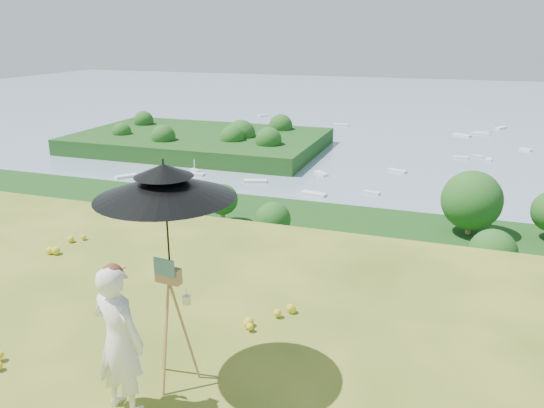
% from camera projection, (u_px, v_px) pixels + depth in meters
% --- Properties ---
extents(shoreline_tier, '(170.00, 28.00, 8.00)m').
position_uv_depth(shoreline_tier, '(403.00, 296.00, 83.18)').
color(shoreline_tier, '#6F6459').
rests_on(shoreline_tier, bay_water).
extents(bay_water, '(700.00, 700.00, 0.00)m').
position_uv_depth(bay_water, '(442.00, 121.00, 230.85)').
color(bay_water, gray).
rests_on(bay_water, ground).
extents(peninsula, '(90.00, 60.00, 12.00)m').
position_uv_depth(peninsula, '(199.00, 134.00, 176.04)').
color(peninsula, '#0F3811').
rests_on(peninsula, bay_water).
extents(slope_trees, '(110.00, 50.00, 6.00)m').
position_uv_depth(slope_trees, '(372.00, 285.00, 40.69)').
color(slope_trees, '#144515').
rests_on(slope_trees, forest_slope).
extents(harbor_town, '(110.00, 22.00, 5.00)m').
position_uv_depth(harbor_town, '(407.00, 258.00, 81.15)').
color(harbor_town, silver).
rests_on(harbor_town, shoreline_tier).
extents(moored_boats, '(140.00, 140.00, 0.70)m').
position_uv_depth(moored_boats, '(391.00, 157.00, 163.60)').
color(moored_boats, white).
rests_on(moored_boats, bay_water).
extents(painter, '(0.64, 0.48, 1.57)m').
position_uv_depth(painter, '(119.00, 340.00, 5.06)').
color(painter, white).
rests_on(painter, ground).
extents(field_easel, '(0.61, 0.61, 1.46)m').
position_uv_depth(field_easel, '(171.00, 321.00, 5.50)').
color(field_easel, '#A66D45').
rests_on(field_easel, ground).
extents(sun_umbrella, '(1.53, 1.53, 1.25)m').
position_uv_depth(sun_umbrella, '(167.00, 221.00, 5.19)').
color(sun_umbrella, black).
rests_on(sun_umbrella, field_easel).
extents(painter_cap, '(0.22, 0.26, 0.10)m').
position_uv_depth(painter_cap, '(112.00, 270.00, 4.83)').
color(painter_cap, '#C66C7B').
rests_on(painter_cap, painter).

